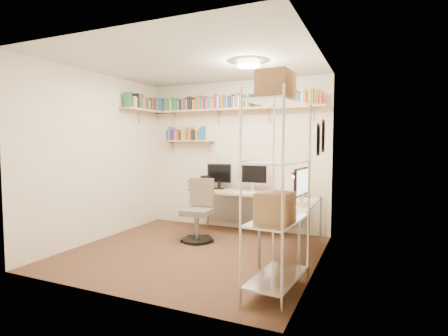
{
  "coord_description": "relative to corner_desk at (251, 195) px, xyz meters",
  "views": [
    {
      "loc": [
        2.22,
        -4.04,
        1.45
      ],
      "look_at": [
        0.21,
        0.55,
        1.1
      ],
      "focal_mm": 28.0,
      "sensor_mm": 36.0,
      "label": 1
    }
  ],
  "objects": [
    {
      "name": "ground",
      "position": [
        -0.48,
        -0.96,
        -0.68
      ],
      "size": [
        3.2,
        3.2,
        0.0
      ],
      "primitive_type": "plane",
      "color": "#432D1D",
      "rests_on": "ground"
    },
    {
      "name": "room_shell",
      "position": [
        -0.47,
        -0.96,
        0.87
      ],
      "size": [
        3.24,
        3.04,
        2.52
      ],
      "color": "beige",
      "rests_on": "ground"
    },
    {
      "name": "wall_shelves",
      "position": [
        -0.9,
        0.34,
        1.36
      ],
      "size": [
        3.12,
        1.09,
        0.8
      ],
      "color": "tan",
      "rests_on": "ground"
    },
    {
      "name": "corner_desk",
      "position": [
        0.0,
        0.0,
        0.0
      ],
      "size": [
        2.1,
        1.74,
        1.18
      ],
      "color": "beige",
      "rests_on": "ground"
    },
    {
      "name": "office_chair",
      "position": [
        -0.67,
        -0.43,
        -0.29
      ],
      "size": [
        0.49,
        0.49,
        0.93
      ],
      "rotation": [
        0.0,
        0.0,
        0.09
      ],
      "color": "black",
      "rests_on": "ground"
    },
    {
      "name": "wire_rack",
      "position": [
        0.88,
        -1.8,
        0.58
      ],
      "size": [
        0.48,
        0.87,
        2.11
      ],
      "rotation": [
        0.0,
        0.0,
        -0.09
      ],
      "color": "silver",
      "rests_on": "ground"
    }
  ]
}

